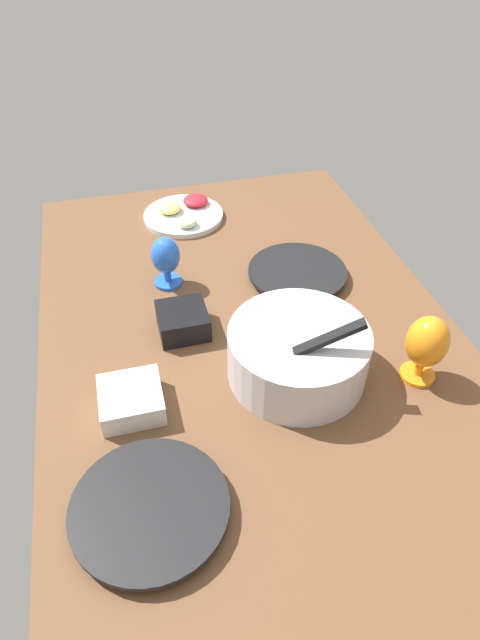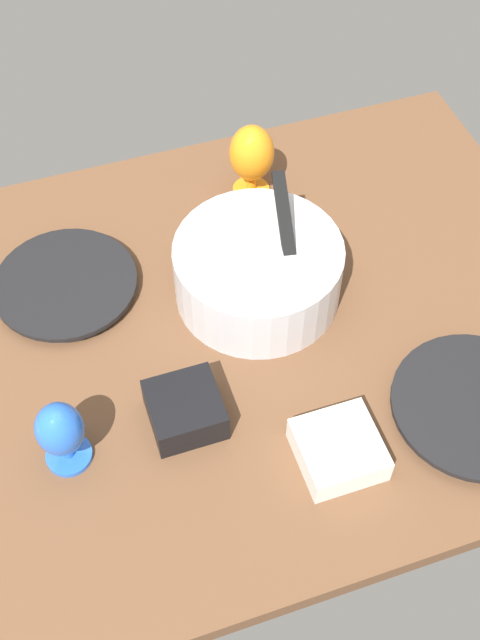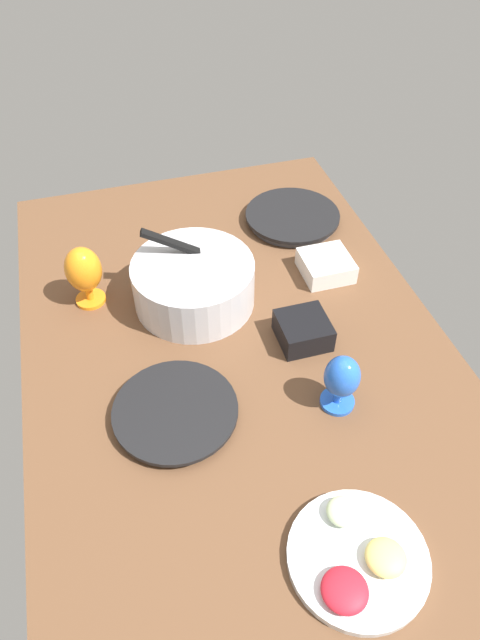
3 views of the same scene
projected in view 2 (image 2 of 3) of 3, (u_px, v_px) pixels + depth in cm
name	position (u px, v px, depth cm)	size (l,w,h in cm)	color
ground_plane	(180.00, 348.00, 149.97)	(160.00, 104.00, 4.00)	brown
dinner_plate_left	(66.00, 285.00, 154.70)	(27.92, 27.92, 2.72)	#4C4C51
dinner_plate_right	(474.00, 407.00, 138.03)	(29.33, 29.33, 3.09)	#4C4C51
mixing_bowl	(258.00, 270.00, 149.97)	(31.84, 31.84, 20.27)	silver
hurricane_glass_orange	(252.00, 155.00, 163.98)	(9.39, 9.39, 17.32)	orange
hurricane_glass_blue	(61.00, 432.00, 127.29)	(7.95, 7.95, 14.75)	blue
square_bowl_white	(339.00, 449.00, 131.62)	(13.38, 13.38, 5.49)	white
square_bowl_black	(185.00, 409.00, 135.60)	(12.25, 12.25, 6.46)	black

